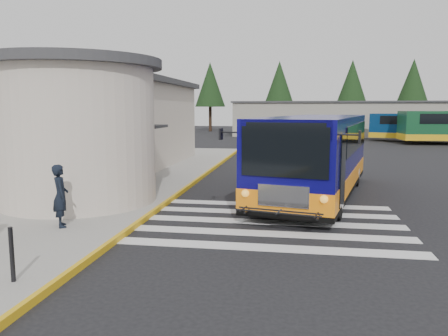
# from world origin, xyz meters

# --- Properties ---
(ground) EXTENTS (140.00, 140.00, 0.00)m
(ground) POSITION_xyz_m (0.00, 0.00, 0.00)
(ground) COLOR black
(ground) RESTS_ON ground
(sidewalk) EXTENTS (10.00, 34.00, 0.15)m
(sidewalk) POSITION_xyz_m (-9.00, 4.00, 0.07)
(sidewalk) COLOR gray
(sidewalk) RESTS_ON ground
(curb_strip) EXTENTS (0.12, 34.00, 0.16)m
(curb_strip) POSITION_xyz_m (-4.05, 4.00, 0.08)
(curb_strip) COLOR gold
(curb_strip) RESTS_ON ground
(station_building) EXTENTS (12.70, 18.70, 4.80)m
(station_building) POSITION_xyz_m (-10.84, 6.91, 2.57)
(station_building) COLOR beige
(station_building) RESTS_ON ground
(crosswalk) EXTENTS (8.00, 5.35, 0.01)m
(crosswalk) POSITION_xyz_m (-0.50, -0.80, 0.01)
(crosswalk) COLOR silver
(crosswalk) RESTS_ON ground
(depot_building) EXTENTS (26.40, 8.40, 4.20)m
(depot_building) POSITION_xyz_m (6.00, 42.00, 2.11)
(depot_building) COLOR gray
(depot_building) RESTS_ON ground
(tree_line) EXTENTS (58.40, 4.40, 10.00)m
(tree_line) POSITION_xyz_m (6.29, 50.00, 6.77)
(tree_line) COLOR black
(tree_line) RESTS_ON ground
(transit_bus) EXTENTS (5.41, 11.07, 3.03)m
(transit_bus) POSITION_xyz_m (1.10, 3.35, 1.45)
(transit_bus) COLOR #0B085D
(transit_bus) RESTS_ON ground
(pedestrian_a) EXTENTS (0.68, 0.74, 1.70)m
(pedestrian_a) POSITION_xyz_m (-5.88, -2.71, 1.00)
(pedestrian_a) COLOR black
(pedestrian_a) RESTS_ON sidewalk
(bollard) EXTENTS (0.08, 0.08, 1.03)m
(bollard) POSITION_xyz_m (-4.78, -6.37, 0.67)
(bollard) COLOR black
(bollard) RESTS_ON sidewalk
(far_bus_a) EXTENTS (9.74, 5.86, 2.43)m
(far_bus_a) POSITION_xyz_m (12.68, 32.87, 1.58)
(far_bus_a) COLOR #072952
(far_bus_a) RESTS_ON ground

